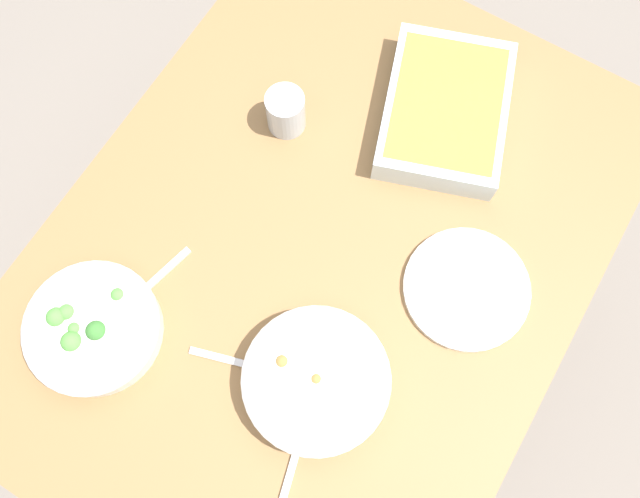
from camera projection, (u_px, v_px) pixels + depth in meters
name	position (u px, v px, depth m)	size (l,w,h in m)	color
ground_plane	(320.00, 327.00, 1.85)	(6.00, 6.00, 0.00)	slate
dining_table	(320.00, 263.00, 1.23)	(1.20, 0.90, 0.74)	olive
stew_bowl	(316.00, 381.00, 1.05)	(0.24, 0.24, 0.06)	silver
broccoli_bowl	(93.00, 329.00, 1.08)	(0.23, 0.23, 0.06)	silver
baking_dish	(445.00, 109.00, 1.19)	(0.36, 0.31, 0.06)	silver
drink_cup	(286.00, 113.00, 1.19)	(0.07, 0.07, 0.08)	#B2BCC6
side_plate	(467.00, 289.00, 1.12)	(0.22, 0.22, 0.01)	silver
spoon_by_stew	(254.00, 366.00, 1.08)	(0.07, 0.17, 0.01)	silver
spoon_by_broccoli	(140.00, 293.00, 1.12)	(0.17, 0.06, 0.01)	silver
fork_on_table	(284.00, 495.00, 1.02)	(0.18, 0.06, 0.01)	silver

